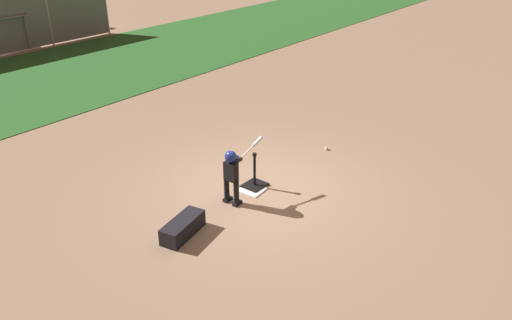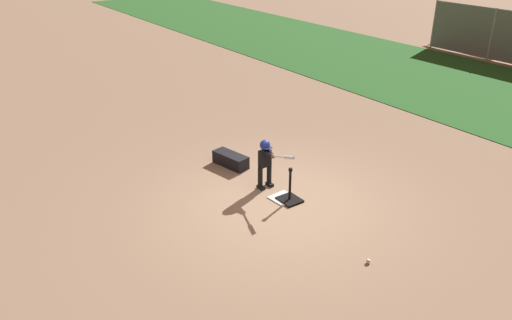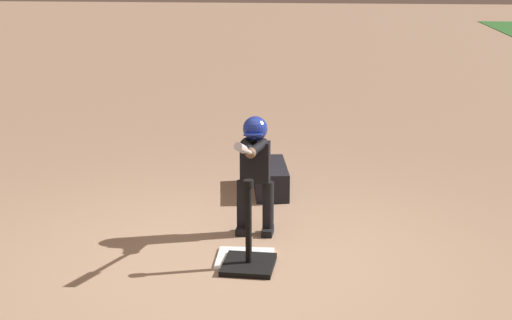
{
  "view_description": "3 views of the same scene",
  "coord_description": "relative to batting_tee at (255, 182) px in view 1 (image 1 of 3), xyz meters",
  "views": [
    {
      "loc": [
        -6.34,
        -4.9,
        4.63
      ],
      "look_at": [
        -0.26,
        -0.09,
        0.76
      ],
      "focal_mm": 35.0,
      "sensor_mm": 36.0,
      "label": 1
    },
    {
      "loc": [
        6.39,
        -5.15,
        4.82
      ],
      "look_at": [
        -0.7,
        -0.07,
        0.64
      ],
      "focal_mm": 35.0,
      "sensor_mm": 36.0,
      "label": 2
    },
    {
      "loc": [
        5.0,
        0.97,
        2.18
      ],
      "look_at": [
        -0.28,
        0.2,
        0.76
      ],
      "focal_mm": 50.0,
      "sensor_mm": 36.0,
      "label": 3
    }
  ],
  "objects": [
    {
      "name": "home_plate",
      "position": [
        -0.13,
        -0.05,
        -0.09
      ],
      "size": [
        0.47,
        0.47,
        0.02
      ],
      "primitive_type": "cube",
      "rotation": [
        0.0,
        0.0,
        0.08
      ],
      "color": "white",
      "rests_on": "ground_plane"
    },
    {
      "name": "grass_outfield_strip",
      "position": [
        -0.04,
        9.21,
        -0.09
      ],
      "size": [
        56.0,
        6.8,
        0.02
      ],
      "primitive_type": "cube",
      "color": "#286026",
      "rests_on": "ground_plane"
    },
    {
      "name": "batting_tee",
      "position": [
        0.0,
        0.0,
        0.0
      ],
      "size": [
        0.43,
        0.38,
        0.69
      ],
      "color": "black",
      "rests_on": "ground_plane"
    },
    {
      "name": "equipment_bag",
      "position": [
        -1.93,
        -0.08,
        0.04
      ],
      "size": [
        0.89,
        0.48,
        0.28
      ],
      "primitive_type": "cube",
      "rotation": [
        0.0,
        0.0,
        0.2
      ],
      "color": "black",
      "rests_on": "ground_plane"
    },
    {
      "name": "baseball",
      "position": [
        2.22,
        -0.22,
        -0.06
      ],
      "size": [
        0.07,
        0.07,
        0.07
      ],
      "primitive_type": "sphere",
      "color": "white",
      "rests_on": "ground_plane"
    },
    {
      "name": "ground_plane",
      "position": [
        -0.04,
        -0.19,
        -0.1
      ],
      "size": [
        90.0,
        90.0,
        0.0
      ],
      "primitive_type": "plane",
      "color": "#93755B"
    },
    {
      "name": "batter_child",
      "position": [
        -0.68,
        -0.06,
        0.55
      ],
      "size": [
        0.98,
        0.32,
        1.02
      ],
      "color": "black",
      "rests_on": "ground_plane"
    }
  ]
}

